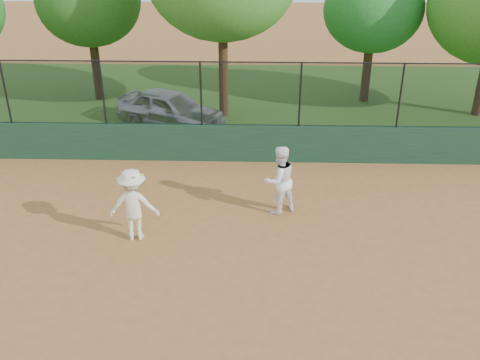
{
  "coord_description": "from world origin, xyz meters",
  "views": [
    {
      "loc": [
        1.16,
        -9.59,
        7.1
      ],
      "look_at": [
        0.8,
        2.2,
        1.2
      ],
      "focal_mm": 40.0,
      "sensor_mm": 36.0,
      "label": 1
    }
  ],
  "objects_px": {
    "parked_car": "(170,109)",
    "player_second": "(279,180)",
    "tree_1": "(88,1)",
    "tree_3": "(373,10)",
    "player_main": "(134,205)"
  },
  "relations": [
    {
      "from": "player_second",
      "to": "tree_1",
      "type": "bearing_deg",
      "value": -83.26
    },
    {
      "from": "parked_car",
      "to": "tree_3",
      "type": "height_order",
      "value": "tree_3"
    },
    {
      "from": "player_second",
      "to": "tree_3",
      "type": "bearing_deg",
      "value": -143.49
    },
    {
      "from": "tree_3",
      "to": "parked_car",
      "type": "bearing_deg",
      "value": -156.44
    },
    {
      "from": "parked_car",
      "to": "player_main",
      "type": "xyz_separation_m",
      "value": [
        0.25,
        -7.53,
        0.21
      ]
    },
    {
      "from": "parked_car",
      "to": "tree_1",
      "type": "relative_size",
      "value": 0.71
    },
    {
      "from": "parked_car",
      "to": "player_second",
      "type": "distance_m",
      "value": 7.19
    },
    {
      "from": "player_main",
      "to": "tree_3",
      "type": "height_order",
      "value": "tree_3"
    },
    {
      "from": "parked_car",
      "to": "tree_1",
      "type": "bearing_deg",
      "value": 74.21
    },
    {
      "from": "parked_car",
      "to": "player_main",
      "type": "distance_m",
      "value": 7.53
    },
    {
      "from": "player_second",
      "to": "player_main",
      "type": "bearing_deg",
      "value": -9.27
    },
    {
      "from": "player_main",
      "to": "tree_1",
      "type": "bearing_deg",
      "value": 109.32
    },
    {
      "from": "tree_1",
      "to": "player_second",
      "type": "bearing_deg",
      "value": -52.25
    },
    {
      "from": "player_second",
      "to": "parked_car",
      "type": "bearing_deg",
      "value": -89.54
    },
    {
      "from": "player_second",
      "to": "tree_1",
      "type": "relative_size",
      "value": 0.32
    }
  ]
}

